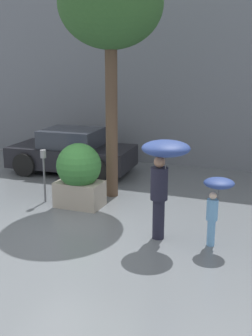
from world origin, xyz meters
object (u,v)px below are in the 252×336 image
Objects in this scene: person_adult at (163,165)px; person_child at (216,195)px; planter_box at (79,174)px; parked_car_near at (72,152)px; parking_meter at (44,165)px; street_tree at (111,6)px.

person_adult is 1.50× the size of person_child.
planter_box is at bearing -179.68° from person_adult.
planter_box is 3.34m from parked_car_near.
parked_car_near is at bearing 162.24° from person_adult.
planter_box reaches higher than parking_meter.
street_tree reaches higher than person_adult.
person_child is 0.23× the size of street_tree.
street_tree is at bearing 38.43° from parking_meter.
street_tree is (0.41, 1.06, 3.89)m from planter_box.
parked_car_near is at bearing 121.28° from planter_box.
street_tree is at bearing -133.43° from parked_car_near.
person_child is at bearing -130.77° from parked_car_near.
street_tree reaches higher than parking_meter.
parked_car_near is 4.94m from street_tree.
person_adult is 1.15m from person_child.
planter_box is 0.78× the size of person_adult.
person_child is 5.25m from street_tree.
planter_box is at bearing 1.80° from parking_meter.
street_tree is (2.14, -1.79, 4.07)m from parked_car_near.
street_tree is 4.14m from parking_meter.
person_child is 4.54m from parking_meter.
person_adult is 3.64m from parking_meter.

